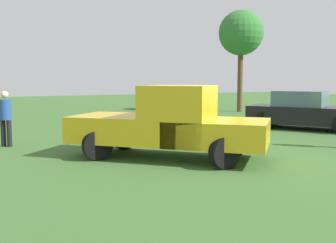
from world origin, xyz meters
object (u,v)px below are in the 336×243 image
(traffic_cone, at_px, (139,128))
(pickup_truck, at_px, (173,121))
(tree_back_right, at_px, (241,34))
(person_visitor, at_px, (6,116))
(sedan_near, at_px, (304,111))

(traffic_cone, bearing_deg, pickup_truck, -103.35)
(tree_back_right, height_order, traffic_cone, tree_back_right)
(pickup_truck, bearing_deg, person_visitor, -1.72)
(person_visitor, bearing_deg, pickup_truck, 84.89)
(tree_back_right, bearing_deg, pickup_truck, -135.96)
(sedan_near, xyz_separation_m, person_visitor, (-10.67, 1.34, 0.20))
(person_visitor, distance_m, traffic_cone, 4.30)
(sedan_near, relative_size, traffic_cone, 8.30)
(person_visitor, height_order, traffic_cone, person_visitor)
(pickup_truck, bearing_deg, traffic_cone, -56.33)
(tree_back_right, relative_size, traffic_cone, 11.01)
(pickup_truck, xyz_separation_m, sedan_near, (7.34, 2.46, -0.22))
(sedan_near, distance_m, tree_back_right, 9.40)
(pickup_truck, xyz_separation_m, tree_back_right, (10.66, 10.31, 3.76))
(person_visitor, height_order, tree_back_right, tree_back_right)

